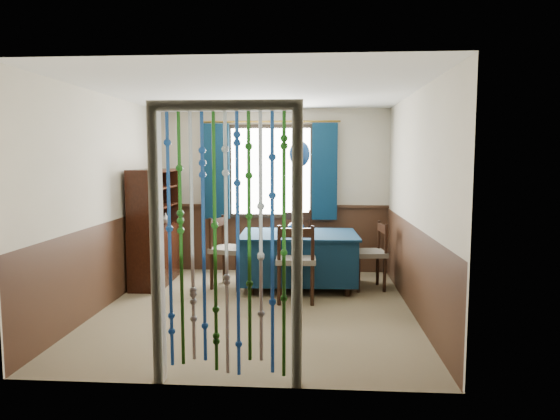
# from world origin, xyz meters

# --- Properties ---
(floor) EXTENTS (4.00, 4.00, 0.00)m
(floor) POSITION_xyz_m (0.00, 0.00, 0.00)
(floor) COLOR brown
(floor) RESTS_ON ground
(ceiling) EXTENTS (4.00, 4.00, 0.00)m
(ceiling) POSITION_xyz_m (0.00, 0.00, 2.50)
(ceiling) COLOR silver
(ceiling) RESTS_ON ground
(wall_back) EXTENTS (3.60, 0.00, 3.60)m
(wall_back) POSITION_xyz_m (0.00, 2.00, 1.25)
(wall_back) COLOR #BEB59C
(wall_back) RESTS_ON ground
(wall_front) EXTENTS (3.60, 0.00, 3.60)m
(wall_front) POSITION_xyz_m (0.00, -2.00, 1.25)
(wall_front) COLOR #BEB59C
(wall_front) RESTS_ON ground
(wall_left) EXTENTS (0.00, 4.00, 4.00)m
(wall_left) POSITION_xyz_m (-1.80, 0.00, 1.25)
(wall_left) COLOR #BEB59C
(wall_left) RESTS_ON ground
(wall_right) EXTENTS (0.00, 4.00, 4.00)m
(wall_right) POSITION_xyz_m (1.80, 0.00, 1.25)
(wall_right) COLOR #BEB59C
(wall_right) RESTS_ON ground
(wainscot_back) EXTENTS (3.60, 0.00, 3.60)m
(wainscot_back) POSITION_xyz_m (0.00, 1.99, 0.50)
(wainscot_back) COLOR #392215
(wainscot_back) RESTS_ON ground
(wainscot_front) EXTENTS (3.60, 0.00, 3.60)m
(wainscot_front) POSITION_xyz_m (0.00, -1.99, 0.50)
(wainscot_front) COLOR #392215
(wainscot_front) RESTS_ON ground
(wainscot_left) EXTENTS (0.00, 4.00, 4.00)m
(wainscot_left) POSITION_xyz_m (-1.79, 0.00, 0.50)
(wainscot_left) COLOR #392215
(wainscot_left) RESTS_ON ground
(wainscot_right) EXTENTS (0.00, 4.00, 4.00)m
(wainscot_right) POSITION_xyz_m (1.79, 0.00, 0.50)
(wainscot_right) COLOR #392215
(wainscot_right) RESTS_ON ground
(window) EXTENTS (1.32, 0.12, 1.42)m
(window) POSITION_xyz_m (0.00, 1.95, 1.55)
(window) COLOR black
(window) RESTS_ON wall_back
(doorway) EXTENTS (1.16, 0.12, 2.18)m
(doorway) POSITION_xyz_m (0.00, -1.94, 1.05)
(doorway) COLOR silver
(doorway) RESTS_ON ground
(dining_table) EXTENTS (1.59, 1.13, 0.75)m
(dining_table) POSITION_xyz_m (0.47, 0.97, 0.43)
(dining_table) COLOR #0A2237
(dining_table) RESTS_ON floor
(chair_near) EXTENTS (0.49, 0.47, 0.96)m
(chair_near) POSITION_xyz_m (0.45, 0.32, 0.51)
(chair_near) COLOR black
(chair_near) RESTS_ON floor
(chair_far) EXTENTS (0.53, 0.51, 0.97)m
(chair_far) POSITION_xyz_m (0.42, 1.65, 0.52)
(chair_far) COLOR black
(chair_far) RESTS_ON floor
(chair_left) EXTENTS (0.56, 0.57, 0.96)m
(chair_left) POSITION_xyz_m (-0.50, 0.97, 0.51)
(chair_left) COLOR black
(chair_left) RESTS_ON floor
(chair_right) EXTENTS (0.48, 0.50, 0.90)m
(chair_right) POSITION_xyz_m (1.43, 1.00, 0.48)
(chair_right) COLOR black
(chair_right) RESTS_ON floor
(sideboard) EXTENTS (0.46, 1.24, 1.60)m
(sideboard) POSITION_xyz_m (-1.57, 1.15, 0.56)
(sideboard) COLOR black
(sideboard) RESTS_ON floor
(pendant_lamp) EXTENTS (0.28, 0.28, 0.86)m
(pendant_lamp) POSITION_xyz_m (0.47, 0.97, 1.81)
(pendant_lamp) COLOR olive
(pendant_lamp) RESTS_ON ceiling
(vase_table) EXTENTS (0.20, 0.20, 0.20)m
(vase_table) POSITION_xyz_m (0.43, 0.97, 0.85)
(vase_table) COLOR navy
(vase_table) RESTS_ON dining_table
(bowl_shelf) EXTENTS (0.22, 0.22, 0.05)m
(bowl_shelf) POSITION_xyz_m (-1.51, 0.88, 1.12)
(bowl_shelf) COLOR beige
(bowl_shelf) RESTS_ON sideboard
(vase_sideboard) EXTENTS (0.17, 0.17, 0.17)m
(vase_sideboard) POSITION_xyz_m (-1.51, 1.47, 0.88)
(vase_sideboard) COLOR beige
(vase_sideboard) RESTS_ON sideboard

